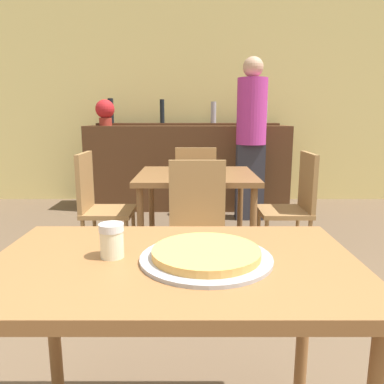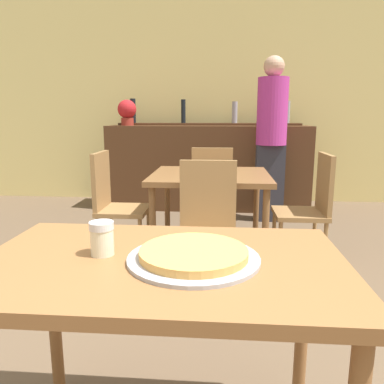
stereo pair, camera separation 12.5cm
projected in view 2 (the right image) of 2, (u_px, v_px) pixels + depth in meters
The scene contains 13 objects.
wall_back at pixel (210, 102), 5.26m from camera, with size 8.00×0.05×2.80m.
dining_table_near at pixel (162, 286), 1.18m from camera, with size 1.14×0.70×0.77m.
dining_table_far at pixel (210, 184), 3.01m from camera, with size 0.93×0.86×0.75m.
bar_counter at pixel (208, 167), 4.93m from camera, with size 2.60×0.56×1.08m.
bar_back_shelf at pixel (208, 121), 4.95m from camera, with size 2.39×0.24×0.35m.
chair_far_side_front at pixel (207, 222), 2.46m from camera, with size 0.40×0.40×0.92m.
chair_far_side_back at pixel (212, 188), 3.62m from camera, with size 0.40×0.40×0.92m.
chair_far_side_left at pixel (114, 200), 3.10m from camera, with size 0.40×0.40×0.92m.
chair_far_side_right at pixel (311, 203), 2.98m from camera, with size 0.40×0.40×0.92m.
pizza_tray at pixel (194, 255), 1.14m from camera, with size 0.41×0.41×0.04m.
cheese_shaker at pixel (102, 238), 1.18m from camera, with size 0.08×0.08×0.11m.
person_standing at pixel (271, 133), 4.22m from camera, with size 0.34×0.34×1.85m.
potted_plant at pixel (127, 111), 4.82m from camera, with size 0.24×0.24×0.33m.
Camera 2 is at (0.18, -1.08, 1.21)m, focal length 35.00 mm.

